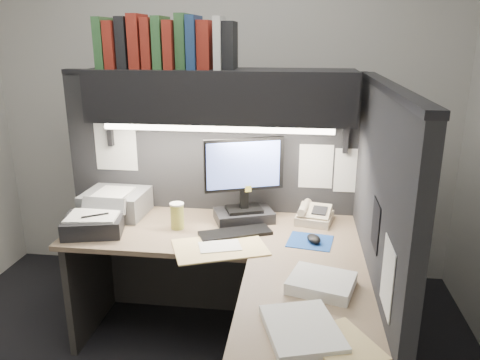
{
  "coord_description": "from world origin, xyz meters",
  "views": [
    {
      "loc": [
        0.59,
        -1.96,
        1.83
      ],
      "look_at": [
        0.27,
        0.51,
        1.06
      ],
      "focal_mm": 35.0,
      "sensor_mm": 36.0,
      "label": 1
    }
  ],
  "objects_px": {
    "telephone": "(314,216)",
    "overhead_shelf": "(221,95)",
    "coffee_cup": "(177,217)",
    "notebook_stack": "(94,224)",
    "keyboard": "(235,233)",
    "monitor": "(244,189)",
    "printer": "(116,203)",
    "desk": "(258,333)"
  },
  "relations": [
    {
      "from": "printer",
      "to": "coffee_cup",
      "type": "bearing_deg",
      "value": -19.48
    },
    {
      "from": "desk",
      "to": "notebook_stack",
      "type": "height_order",
      "value": "notebook_stack"
    },
    {
      "from": "overhead_shelf",
      "to": "keyboard",
      "type": "distance_m",
      "value": 0.81
    },
    {
      "from": "desk",
      "to": "monitor",
      "type": "distance_m",
      "value": 0.89
    },
    {
      "from": "keyboard",
      "to": "notebook_stack",
      "type": "relative_size",
      "value": 1.27
    },
    {
      "from": "monitor",
      "to": "telephone",
      "type": "height_order",
      "value": "monitor"
    },
    {
      "from": "telephone",
      "to": "overhead_shelf",
      "type": "bearing_deg",
      "value": -167.13
    },
    {
      "from": "monitor",
      "to": "coffee_cup",
      "type": "relative_size",
      "value": 3.53
    },
    {
      "from": "overhead_shelf",
      "to": "notebook_stack",
      "type": "xyz_separation_m",
      "value": [
        -0.7,
        -0.31,
        -0.72
      ]
    },
    {
      "from": "keyboard",
      "to": "telephone",
      "type": "distance_m",
      "value": 0.52
    },
    {
      "from": "overhead_shelf",
      "to": "printer",
      "type": "relative_size",
      "value": 4.05
    },
    {
      "from": "notebook_stack",
      "to": "desk",
      "type": "bearing_deg",
      "value": -23.53
    },
    {
      "from": "overhead_shelf",
      "to": "coffee_cup",
      "type": "height_order",
      "value": "overhead_shelf"
    },
    {
      "from": "coffee_cup",
      "to": "notebook_stack",
      "type": "xyz_separation_m",
      "value": [
        -0.47,
        -0.12,
        -0.03
      ]
    },
    {
      "from": "desk",
      "to": "telephone",
      "type": "xyz_separation_m",
      "value": [
        0.28,
        0.76,
        0.33
      ]
    },
    {
      "from": "coffee_cup",
      "to": "notebook_stack",
      "type": "relative_size",
      "value": 0.45
    },
    {
      "from": "printer",
      "to": "telephone",
      "type": "bearing_deg",
      "value": 3.15
    },
    {
      "from": "desk",
      "to": "printer",
      "type": "bearing_deg",
      "value": 143.25
    },
    {
      "from": "monitor",
      "to": "coffee_cup",
      "type": "distance_m",
      "value": 0.43
    },
    {
      "from": "monitor",
      "to": "printer",
      "type": "relative_size",
      "value": 1.37
    },
    {
      "from": "telephone",
      "to": "printer",
      "type": "height_order",
      "value": "printer"
    },
    {
      "from": "desk",
      "to": "overhead_shelf",
      "type": "distance_m",
      "value": 1.33
    },
    {
      "from": "keyboard",
      "to": "telephone",
      "type": "xyz_separation_m",
      "value": [
        0.46,
        0.25,
        0.03
      ]
    },
    {
      "from": "desk",
      "to": "printer",
      "type": "distance_m",
      "value": 1.28
    },
    {
      "from": "keyboard",
      "to": "telephone",
      "type": "bearing_deg",
      "value": 4.18
    },
    {
      "from": "desk",
      "to": "notebook_stack",
      "type": "distance_m",
      "value": 1.15
    },
    {
      "from": "monitor",
      "to": "keyboard",
      "type": "relative_size",
      "value": 1.26
    },
    {
      "from": "desk",
      "to": "monitor",
      "type": "height_order",
      "value": "monitor"
    },
    {
      "from": "monitor",
      "to": "printer",
      "type": "distance_m",
      "value": 0.84
    },
    {
      "from": "coffee_cup",
      "to": "desk",
      "type": "bearing_deg",
      "value": -46.16
    },
    {
      "from": "monitor",
      "to": "coffee_cup",
      "type": "bearing_deg",
      "value": -177.52
    },
    {
      "from": "monitor",
      "to": "desk",
      "type": "bearing_deg",
      "value": -98.52
    },
    {
      "from": "telephone",
      "to": "coffee_cup",
      "type": "bearing_deg",
      "value": -154.13
    },
    {
      "from": "keyboard",
      "to": "telephone",
      "type": "relative_size",
      "value": 1.91
    },
    {
      "from": "coffee_cup",
      "to": "overhead_shelf",
      "type": "bearing_deg",
      "value": 39.04
    },
    {
      "from": "overhead_shelf",
      "to": "coffee_cup",
      "type": "bearing_deg",
      "value": -140.96
    },
    {
      "from": "telephone",
      "to": "notebook_stack",
      "type": "xyz_separation_m",
      "value": [
        -1.28,
        -0.32,
        0.01
      ]
    },
    {
      "from": "overhead_shelf",
      "to": "notebook_stack",
      "type": "height_order",
      "value": "overhead_shelf"
    },
    {
      "from": "overhead_shelf",
      "to": "telephone",
      "type": "bearing_deg",
      "value": 0.92
    },
    {
      "from": "desk",
      "to": "overhead_shelf",
      "type": "bearing_deg",
      "value": 111.79
    },
    {
      "from": "printer",
      "to": "overhead_shelf",
      "type": "bearing_deg",
      "value": 3.3
    },
    {
      "from": "notebook_stack",
      "to": "keyboard",
      "type": "bearing_deg",
      "value": 5.03
    }
  ]
}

